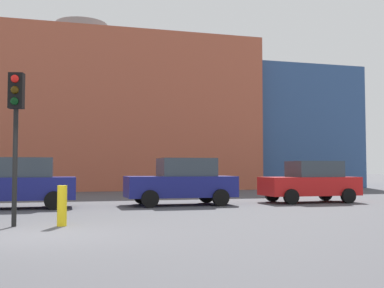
# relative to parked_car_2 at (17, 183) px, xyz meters

# --- Properties ---
(ground_plane) EXTENTS (200.00, 200.00, 0.00)m
(ground_plane) POSITION_rel_parked_car_2_xyz_m (0.92, -7.52, -0.91)
(ground_plane) COLOR #47474C
(building_backdrop) EXTENTS (41.86, 13.90, 12.69)m
(building_backdrop) POSITION_rel_parked_car_2_xyz_m (2.92, 19.21, 4.21)
(building_backdrop) COLOR #B2563D
(building_backdrop) RESTS_ON ground_plane
(parked_car_2) EXTENTS (4.24, 2.08, 1.84)m
(parked_car_2) POSITION_rel_parked_car_2_xyz_m (0.00, 0.00, 0.00)
(parked_car_2) COLOR navy
(parked_car_2) RESTS_ON ground_plane
(parked_car_3) EXTENTS (4.28, 2.10, 1.85)m
(parked_car_3) POSITION_rel_parked_car_2_xyz_m (6.16, 0.00, 0.01)
(parked_car_3) COLOR navy
(parked_car_3) RESTS_ON ground_plane
(parked_car_4) EXTENTS (4.07, 2.00, 1.76)m
(parked_car_4) POSITION_rel_parked_car_2_xyz_m (11.85, -0.00, -0.04)
(parked_car_4) COLOR red
(parked_car_4) RESTS_ON ground_plane
(traffic_light_island) EXTENTS (0.40, 0.39, 3.84)m
(traffic_light_island) POSITION_rel_parked_car_2_xyz_m (0.42, -5.76, 1.91)
(traffic_light_island) COLOR black
(traffic_light_island) RESTS_ON ground_plane
(bollard_yellow_0) EXTENTS (0.24, 0.24, 1.01)m
(bollard_yellow_0) POSITION_rel_parked_car_2_xyz_m (1.57, -5.95, -0.41)
(bollard_yellow_0) COLOR yellow
(bollard_yellow_0) RESTS_ON ground_plane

